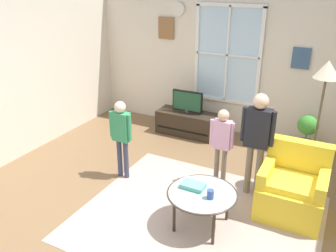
{
  "coord_description": "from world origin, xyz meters",
  "views": [
    {
      "loc": [
        1.59,
        -3.14,
        2.74
      ],
      "look_at": [
        -0.3,
        0.52,
        0.98
      ],
      "focal_mm": 37.94,
      "sensor_mm": 36.0,
      "label": 1
    }
  ],
  "objects_px": {
    "person_green_shirt": "(121,131)",
    "coffee_table": "(202,195)",
    "person_black_shirt": "(257,134)",
    "potted_plant_by_window": "(306,135)",
    "book_stack": "(193,186)",
    "tv_stand": "(187,123)",
    "floor_lamp": "(325,84)",
    "remote_near_cup": "(201,187)",
    "armchair": "(292,189)",
    "cup": "(210,194)",
    "person_pink_shirt": "(222,139)",
    "remote_near_books": "(202,186)",
    "television": "(187,101)"
  },
  "relations": [
    {
      "from": "person_green_shirt",
      "to": "coffee_table",
      "type": "bearing_deg",
      "value": -19.59
    },
    {
      "from": "person_black_shirt",
      "to": "person_green_shirt",
      "type": "bearing_deg",
      "value": -166.56
    },
    {
      "from": "potted_plant_by_window",
      "to": "book_stack",
      "type": "bearing_deg",
      "value": -112.11
    },
    {
      "from": "tv_stand",
      "to": "coffee_table",
      "type": "bearing_deg",
      "value": -61.95
    },
    {
      "from": "tv_stand",
      "to": "person_black_shirt",
      "type": "height_order",
      "value": "person_black_shirt"
    },
    {
      "from": "person_green_shirt",
      "to": "floor_lamp",
      "type": "relative_size",
      "value": 0.65
    },
    {
      "from": "coffee_table",
      "to": "book_stack",
      "type": "relative_size",
      "value": 2.96
    },
    {
      "from": "person_green_shirt",
      "to": "tv_stand",
      "type": "bearing_deg",
      "value": 83.94
    },
    {
      "from": "remote_near_cup",
      "to": "armchair",
      "type": "bearing_deg",
      "value": 35.58
    },
    {
      "from": "cup",
      "to": "person_pink_shirt",
      "type": "distance_m",
      "value": 1.07
    },
    {
      "from": "person_pink_shirt",
      "to": "floor_lamp",
      "type": "distance_m",
      "value": 1.45
    },
    {
      "from": "person_black_shirt",
      "to": "cup",
      "type": "bearing_deg",
      "value": -103.2
    },
    {
      "from": "book_stack",
      "to": "person_green_shirt",
      "type": "bearing_deg",
      "value": 160.44
    },
    {
      "from": "cup",
      "to": "person_black_shirt",
      "type": "height_order",
      "value": "person_black_shirt"
    },
    {
      "from": "person_black_shirt",
      "to": "person_pink_shirt",
      "type": "xyz_separation_m",
      "value": [
        -0.47,
        0.03,
        -0.19
      ]
    },
    {
      "from": "coffee_table",
      "to": "person_pink_shirt",
      "type": "distance_m",
      "value": 1.01
    },
    {
      "from": "remote_near_books",
      "to": "floor_lamp",
      "type": "xyz_separation_m",
      "value": [
        1.05,
        1.3,
        1.04
      ]
    },
    {
      "from": "tv_stand",
      "to": "person_black_shirt",
      "type": "relative_size",
      "value": 0.78
    },
    {
      "from": "armchair",
      "to": "floor_lamp",
      "type": "distance_m",
      "value": 1.36
    },
    {
      "from": "book_stack",
      "to": "television",
      "type": "bearing_deg",
      "value": 115.85
    },
    {
      "from": "coffee_table",
      "to": "person_pink_shirt",
      "type": "bearing_deg",
      "value": 96.93
    },
    {
      "from": "book_stack",
      "to": "person_green_shirt",
      "type": "relative_size",
      "value": 0.24
    },
    {
      "from": "person_green_shirt",
      "to": "person_black_shirt",
      "type": "height_order",
      "value": "person_black_shirt"
    },
    {
      "from": "armchair",
      "to": "book_stack",
      "type": "height_order",
      "value": "armchair"
    },
    {
      "from": "television",
      "to": "potted_plant_by_window",
      "type": "height_order",
      "value": "television"
    },
    {
      "from": "coffee_table",
      "to": "book_stack",
      "type": "distance_m",
      "value": 0.16
    },
    {
      "from": "television",
      "to": "remote_near_cup",
      "type": "distance_m",
      "value": 2.54
    },
    {
      "from": "person_black_shirt",
      "to": "remote_near_books",
      "type": "bearing_deg",
      "value": -115.8
    },
    {
      "from": "tv_stand",
      "to": "remote_near_books",
      "type": "distance_m",
      "value": 2.53
    },
    {
      "from": "armchair",
      "to": "remote_near_books",
      "type": "height_order",
      "value": "armchair"
    },
    {
      "from": "person_green_shirt",
      "to": "person_black_shirt",
      "type": "bearing_deg",
      "value": 13.44
    },
    {
      "from": "person_green_shirt",
      "to": "person_pink_shirt",
      "type": "xyz_separation_m",
      "value": [
        1.32,
        0.46,
        -0.03
      ]
    },
    {
      "from": "book_stack",
      "to": "cup",
      "type": "relative_size",
      "value": 2.62
    },
    {
      "from": "armchair",
      "to": "book_stack",
      "type": "bearing_deg",
      "value": -145.25
    },
    {
      "from": "cup",
      "to": "potted_plant_by_window",
      "type": "distance_m",
      "value": 2.58
    },
    {
      "from": "potted_plant_by_window",
      "to": "floor_lamp",
      "type": "bearing_deg",
      "value": -79.72
    },
    {
      "from": "floor_lamp",
      "to": "person_black_shirt",
      "type": "bearing_deg",
      "value": -143.95
    },
    {
      "from": "armchair",
      "to": "tv_stand",
      "type": "bearing_deg",
      "value": 143.53
    },
    {
      "from": "tv_stand",
      "to": "remote_near_cup",
      "type": "relative_size",
      "value": 7.93
    },
    {
      "from": "person_pink_shirt",
      "to": "person_green_shirt",
      "type": "bearing_deg",
      "value": -160.88
    },
    {
      "from": "person_black_shirt",
      "to": "potted_plant_by_window",
      "type": "xyz_separation_m",
      "value": [
        0.47,
        1.48,
        -0.53
      ]
    },
    {
      "from": "book_stack",
      "to": "floor_lamp",
      "type": "relative_size",
      "value": 0.15
    },
    {
      "from": "potted_plant_by_window",
      "to": "cup",
      "type": "bearing_deg",
      "value": -105.88
    },
    {
      "from": "television",
      "to": "cup",
      "type": "bearing_deg",
      "value": -60.31
    },
    {
      "from": "book_stack",
      "to": "person_black_shirt",
      "type": "xyz_separation_m",
      "value": [
        0.49,
        0.89,
        0.41
      ]
    },
    {
      "from": "remote_near_cup",
      "to": "person_black_shirt",
      "type": "distance_m",
      "value": 1.03
    },
    {
      "from": "tv_stand",
      "to": "coffee_table",
      "type": "distance_m",
      "value": 2.65
    },
    {
      "from": "tv_stand",
      "to": "cup",
      "type": "distance_m",
      "value": 2.76
    },
    {
      "from": "remote_near_books",
      "to": "potted_plant_by_window",
      "type": "relative_size",
      "value": 0.2
    },
    {
      "from": "remote_near_cup",
      "to": "tv_stand",
      "type": "bearing_deg",
      "value": 118.02
    }
  ]
}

